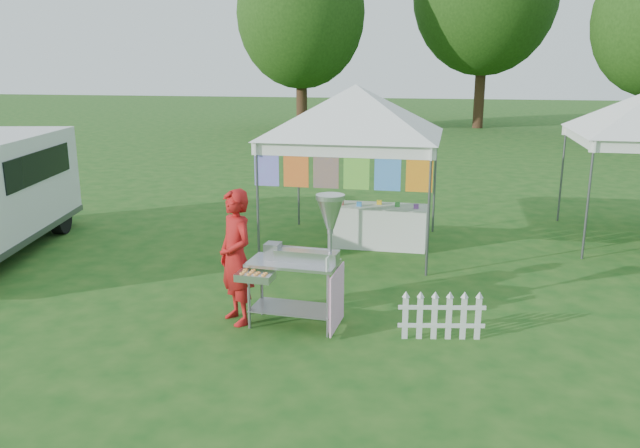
# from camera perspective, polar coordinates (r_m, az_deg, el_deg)

# --- Properties ---
(ground) EXTENTS (120.00, 120.00, 0.00)m
(ground) POSITION_cam_1_polar(r_m,az_deg,el_deg) (8.57, -0.64, -8.49)
(ground) COLOR #184C15
(ground) RESTS_ON ground
(canopy_main) EXTENTS (4.24, 4.24, 3.45)m
(canopy_main) POSITION_cam_1_polar(r_m,az_deg,el_deg) (11.34, 3.30, 12.58)
(canopy_main) COLOR #59595E
(canopy_main) RESTS_ON ground
(tree_left) EXTENTS (6.40, 6.40, 9.53)m
(tree_left) POSITION_cam_1_polar(r_m,az_deg,el_deg) (32.74, -1.74, 18.65)
(tree_left) COLOR #331E12
(tree_left) RESTS_ON ground
(donut_cart) EXTENTS (1.31, 0.83, 1.77)m
(donut_cart) POSITION_cam_1_polar(r_m,az_deg,el_deg) (7.90, -1.22, -2.45)
(donut_cart) COLOR gray
(donut_cart) RESTS_ON ground
(vendor) EXTENTS (0.77, 0.76, 1.79)m
(vendor) POSITION_cam_1_polar(r_m,az_deg,el_deg) (8.20, -7.70, -3.02)
(vendor) COLOR #AE1515
(vendor) RESTS_ON ground
(picket_fence) EXTENTS (1.07, 0.23, 0.56)m
(picket_fence) POSITION_cam_1_polar(r_m,az_deg,el_deg) (7.95, 11.06, -8.39)
(picket_fence) COLOR silver
(picket_fence) RESTS_ON ground
(display_table) EXTENTS (1.80, 0.70, 0.78)m
(display_table) POSITION_cam_1_polar(r_m,az_deg,el_deg) (11.77, 5.33, -0.18)
(display_table) COLOR white
(display_table) RESTS_ON ground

